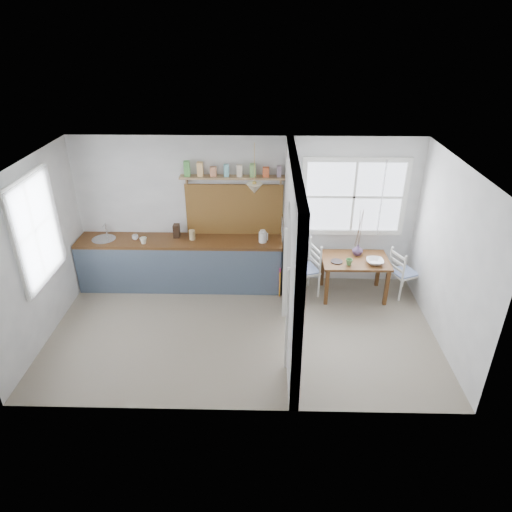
{
  "coord_description": "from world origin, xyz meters",
  "views": [
    {
      "loc": [
        0.33,
        -5.65,
        4.28
      ],
      "look_at": [
        0.19,
        0.53,
        1.01
      ],
      "focal_mm": 32.0,
      "sensor_mm": 36.0,
      "label": 1
    }
  ],
  "objects_px": {
    "dining_table": "(353,277)",
    "vase": "(358,250)",
    "kettle": "(263,236)",
    "chair_right": "(404,272)",
    "chair_left": "(304,269)"
  },
  "relations": [
    {
      "from": "kettle",
      "to": "chair_left",
      "type": "bearing_deg",
      "value": 7.24
    },
    {
      "from": "chair_right",
      "to": "kettle",
      "type": "bearing_deg",
      "value": 62.76
    },
    {
      "from": "dining_table",
      "to": "vase",
      "type": "distance_m",
      "value": 0.47
    },
    {
      "from": "dining_table",
      "to": "chair_left",
      "type": "bearing_deg",
      "value": 178.18
    },
    {
      "from": "chair_right",
      "to": "chair_left",
      "type": "bearing_deg",
      "value": 66.96
    },
    {
      "from": "chair_left",
      "to": "chair_right",
      "type": "relative_size",
      "value": 1.12
    },
    {
      "from": "dining_table",
      "to": "chair_right",
      "type": "distance_m",
      "value": 0.86
    },
    {
      "from": "chair_left",
      "to": "chair_right",
      "type": "distance_m",
      "value": 1.7
    },
    {
      "from": "dining_table",
      "to": "kettle",
      "type": "bearing_deg",
      "value": 172.73
    },
    {
      "from": "dining_table",
      "to": "chair_right",
      "type": "height_order",
      "value": "chair_right"
    },
    {
      "from": "kettle",
      "to": "vase",
      "type": "height_order",
      "value": "kettle"
    },
    {
      "from": "dining_table",
      "to": "vase",
      "type": "relative_size",
      "value": 5.92
    },
    {
      "from": "kettle",
      "to": "chair_right",
      "type": "bearing_deg",
      "value": 17.16
    },
    {
      "from": "chair_left",
      "to": "dining_table",
      "type": "bearing_deg",
      "value": 67.92
    },
    {
      "from": "chair_left",
      "to": "chair_right",
      "type": "xyz_separation_m",
      "value": [
        1.7,
        0.02,
        -0.05
      ]
    }
  ]
}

